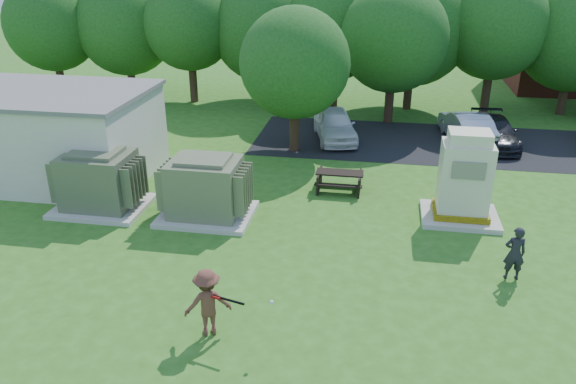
% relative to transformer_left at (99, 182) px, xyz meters
% --- Properties ---
extents(ground, '(120.00, 120.00, 0.00)m').
position_rel_transformer_left_xyz_m(ground, '(6.50, -4.50, -0.97)').
color(ground, '#2D6619').
rests_on(ground, ground).
extents(service_building, '(10.00, 5.00, 3.20)m').
position_rel_transformer_left_xyz_m(service_building, '(-4.50, 2.50, 0.63)').
color(service_building, beige).
rests_on(service_building, ground).
extents(service_building_roof, '(10.20, 5.20, 0.15)m').
position_rel_transformer_left_xyz_m(service_building_roof, '(-4.50, 2.50, 2.31)').
color(service_building_roof, slate).
rests_on(service_building_roof, service_building).
extents(parking_strip, '(20.00, 6.00, 0.01)m').
position_rel_transformer_left_xyz_m(parking_strip, '(13.50, 9.00, -0.96)').
color(parking_strip, '#232326').
rests_on(parking_strip, ground).
extents(transformer_left, '(3.00, 2.40, 2.07)m').
position_rel_transformer_left_xyz_m(transformer_left, '(0.00, 0.00, 0.00)').
color(transformer_left, beige).
rests_on(transformer_left, ground).
extents(transformer_right, '(3.00, 2.40, 2.07)m').
position_rel_transformer_left_xyz_m(transformer_right, '(3.70, 0.00, 0.00)').
color(transformer_right, beige).
rests_on(transformer_right, ground).
extents(generator_cabinet, '(2.45, 2.01, 2.99)m').
position_rel_transformer_left_xyz_m(generator_cabinet, '(11.90, 1.23, 0.34)').
color(generator_cabinet, beige).
rests_on(generator_cabinet, ground).
extents(picnic_table, '(1.69, 1.27, 0.72)m').
position_rel_transformer_left_xyz_m(picnic_table, '(7.82, 2.88, -0.52)').
color(picnic_table, black).
rests_on(picnic_table, ground).
extents(batter, '(1.23, 1.00, 1.66)m').
position_rel_transformer_left_xyz_m(batter, '(5.58, -5.88, -0.14)').
color(batter, brown).
rests_on(batter, ground).
extents(person_by_generator, '(0.58, 0.40, 1.53)m').
position_rel_transformer_left_xyz_m(person_by_generator, '(12.88, -2.25, -0.20)').
color(person_by_generator, black).
rests_on(person_by_generator, ground).
extents(car_white, '(2.61, 4.42, 1.41)m').
position_rel_transformer_left_xyz_m(car_white, '(7.09, 8.80, -0.26)').
color(car_white, white).
rests_on(car_white, ground).
extents(car_silver_a, '(2.29, 4.48, 1.41)m').
position_rel_transformer_left_xyz_m(car_silver_a, '(13.00, 9.49, -0.27)').
color(car_silver_a, silver).
rests_on(car_silver_a, ground).
extents(car_dark, '(1.95, 4.25, 1.21)m').
position_rel_transformer_left_xyz_m(car_dark, '(14.19, 9.17, -0.37)').
color(car_dark, black).
rests_on(car_dark, ground).
extents(batting_equipment, '(1.47, 0.27, 0.16)m').
position_rel_transformer_left_xyz_m(batting_equipment, '(6.21, -6.05, 0.14)').
color(batting_equipment, black).
rests_on(batting_equipment, ground).
extents(tree_row, '(41.30, 13.30, 7.30)m').
position_rel_transformer_left_xyz_m(tree_row, '(8.25, 14.00, 3.18)').
color(tree_row, '#47301E').
rests_on(tree_row, ground).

